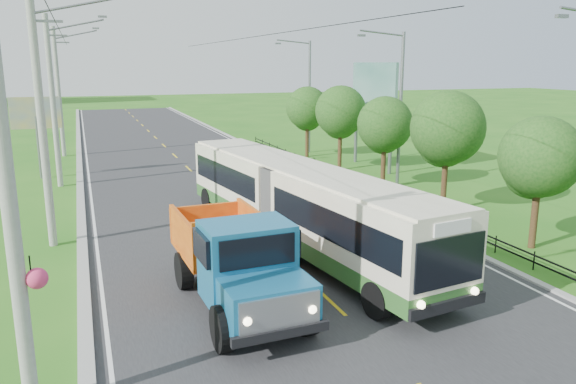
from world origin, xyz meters
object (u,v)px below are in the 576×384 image
tree_fifth (340,114)px  planter_far (312,162)px  planter_mid (365,184)px  billboard_left (36,118)px  pole_far (59,91)px  tree_fourth (384,127)px  planter_near (447,218)px  tree_back (307,110)px  streetlight_far (308,93)px  pole_mid (54,101)px  dump_truck (237,255)px  pole_near (42,120)px  bus (298,199)px  tree_third (447,132)px  streetlight_mid (398,104)px  pole_nearest (11,186)px  billboard_right (374,91)px  tree_second (538,161)px

tree_fifth → planter_far: 4.21m
planter_mid → billboard_left: billboard_left is taller
pole_far → tree_fourth: pole_far is taller
planter_near → planter_mid: same height
tree_fifth → tree_back: size_ratio=1.05×
tree_back → planter_near: 20.46m
tree_back → streetlight_far: size_ratio=0.61×
tree_fifth → billboard_left: bearing=168.7°
pole_far → planter_near: 32.19m
pole_mid → dump_truck: size_ratio=1.42×
tree_fifth → pole_near: bearing=-148.4°
tree_back → bus: 22.54m
tree_third → streetlight_mid: (0.79, 5.86, 0.92)m
pole_nearest → planter_far: pole_nearest is taller
streetlight_mid → billboard_left: size_ratio=1.74×
dump_truck → pole_nearest: bearing=-148.7°
tree_fourth → tree_back: bearing=90.0°
streetlight_far → billboard_left: bearing=-168.8°
planter_near → pole_mid: bearing=138.3°
billboard_left → planter_far: bearing=-6.3°
tree_back → tree_fourth: bearing=-90.0°
billboard_left → billboard_right: billboard_right is taller
planter_mid → tree_fifth: bearing=78.4°
pole_far → streetlight_far: pole_far is taller
pole_nearest → tree_third: bearing=31.6°
pole_far → dump_truck: 32.98m
tree_fourth → bus: tree_fourth is taller
pole_far → planter_far: size_ratio=14.93×
streetlight_far → bus: size_ratio=0.53×
streetlight_far → tree_back: bearing=-112.9°
pole_far → streetlight_far: (18.90, -5.00, -0.19)m
planter_mid → planter_far: (0.00, 8.00, 0.00)m
pole_near → planter_far: (16.86, 13.00, -4.81)m
pole_nearest → planter_mid: 24.38m
planter_mid → tree_third: bearing=-77.9°
planter_far → pole_mid: bearing=-176.6°
planter_near → dump_truck: bearing=-154.9°
pole_near → tree_back: (18.12, 17.14, -1.44)m
tree_second → tree_back: 24.00m
pole_nearest → pole_mid: size_ratio=1.00×
pole_near → billboard_left: (-1.24, 15.00, -1.23)m
streetlight_mid → bus: (-9.59, -8.54, -2.94)m
pole_far → bus: size_ratio=0.59×
planter_near → bus: size_ratio=0.04×
planter_near → bus: bearing=-175.9°
streetlight_far → dump_truck: streetlight_far is taller
planter_mid → dump_truck: bearing=-130.5°
tree_back → planter_far: bearing=-106.9°
tree_third → bus: 9.42m
pole_mid → bus: pole_mid is taller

